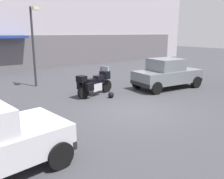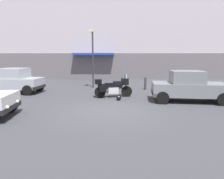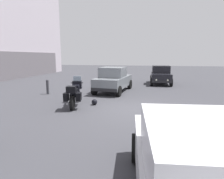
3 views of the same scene
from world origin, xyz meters
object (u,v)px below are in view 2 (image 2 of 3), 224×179
car_hatchback_near (188,87)px  streetlamp_curbside (93,53)px  car_wagon_end (13,81)px  motorcycle (113,87)px  helmet (119,98)px  bollard_curbside (145,83)px

car_hatchback_near → streetlamp_curbside: size_ratio=0.91×
car_hatchback_near → car_wagon_end: bearing=173.4°
car_hatchback_near → streetlamp_curbside: bearing=146.4°
motorcycle → car_wagon_end: 6.79m
car_wagon_end → streetlamp_curbside: (5.08, 2.21, 1.89)m
helmet → streetlamp_curbside: 5.50m
motorcycle → car_hatchback_near: car_hatchback_near is taller
car_hatchback_near → bollard_curbside: bearing=119.8°
helmet → car_hatchback_near: bearing=-3.7°
helmet → car_wagon_end: size_ratio=0.07×
streetlamp_curbside → car_wagon_end: bearing=-156.5°
motorcycle → car_wagon_end: (-6.64, 1.42, 0.19)m
car_wagon_end → bollard_curbside: (9.00, 1.38, -0.31)m
helmet → streetlamp_curbside: bearing=112.9°
helmet → car_hatchback_near: car_hatchback_near is taller
car_wagon_end → bollard_curbside: bearing=-166.4°
motorcycle → car_wagon_end: car_wagon_end is taller
car_hatchback_near → motorcycle: bearing=171.5°
helmet → bollard_curbside: 4.19m
motorcycle → car_wagon_end: size_ratio=0.56×
car_wagon_end → bollard_curbside: 9.11m
helmet → car_wagon_end: car_wagon_end is taller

